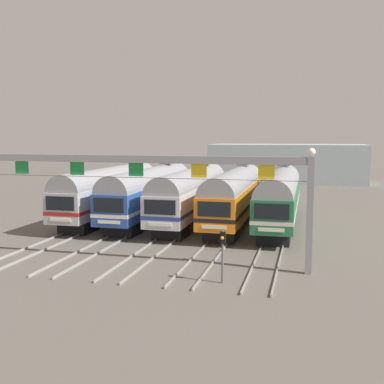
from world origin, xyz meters
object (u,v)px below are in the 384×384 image
at_px(commuter_train_blue, 150,191).
at_px(commuter_train_orange, 235,194).
at_px(commuter_train_green, 280,195).
at_px(catenary_gantry, 136,176).
at_px(yard_signal_mast, 223,247).
at_px(commuter_train_stainless, 110,190).
at_px(commuter_train_silver, 191,192).

bearing_deg(commuter_train_blue, commuter_train_orange, 0.00).
distance_m(commuter_train_green, catenary_gantry, 15.74).
distance_m(commuter_train_orange, catenary_gantry, 14.26).
relative_size(commuter_train_green, yard_signal_mast, 6.52).
bearing_deg(catenary_gantry, commuter_train_stainless, 119.66).
bearing_deg(yard_signal_mast, commuter_train_blue, 120.51).
height_order(commuter_train_silver, catenary_gantry, catenary_gantry).
xyz_separation_m(commuter_train_orange, yard_signal_mast, (1.92, -16.30, -0.75)).
distance_m(commuter_train_silver, catenary_gantry, 13.73).
height_order(commuter_train_orange, catenary_gantry, catenary_gantry).
bearing_deg(commuter_train_green, catenary_gantry, -119.65).
relative_size(commuter_train_blue, commuter_train_green, 1.00).
distance_m(commuter_train_blue, commuter_train_silver, 3.84).
bearing_deg(commuter_train_orange, catenary_gantry, -105.89).
distance_m(commuter_train_blue, yard_signal_mast, 18.93).
height_order(commuter_train_stainless, commuter_train_blue, commuter_train_blue).
distance_m(commuter_train_stainless, yard_signal_mast, 21.14).
bearing_deg(commuter_train_stainless, yard_signal_mast, -50.47).
distance_m(commuter_train_stainless, commuter_train_green, 15.37).
xyz_separation_m(catenary_gantry, yard_signal_mast, (5.76, -2.80, -3.28)).
bearing_deg(commuter_train_stainless, commuter_train_silver, 0.03).
relative_size(commuter_train_blue, commuter_train_silver, 1.00).
bearing_deg(catenary_gantry, commuter_train_green, 60.35).
relative_size(commuter_train_silver, catenary_gantry, 0.88).
bearing_deg(commuter_train_silver, commuter_train_blue, 180.00).
xyz_separation_m(commuter_train_blue, commuter_train_orange, (7.68, 0.00, 0.00)).
bearing_deg(commuter_train_green, commuter_train_orange, 180.00).
xyz_separation_m(commuter_train_stainless, catenary_gantry, (7.68, -13.49, 2.53)).
bearing_deg(commuter_train_green, commuter_train_blue, 180.00).
xyz_separation_m(commuter_train_blue, commuter_train_silver, (3.84, 0.00, 0.00)).
bearing_deg(commuter_train_silver, commuter_train_green, 0.00).
distance_m(commuter_train_stainless, commuter_train_orange, 11.53).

